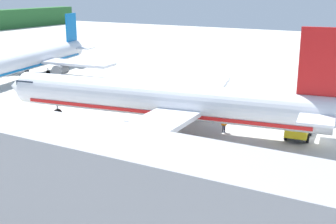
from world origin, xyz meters
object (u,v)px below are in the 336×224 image
object	(u,v)px
service_truck_fuel	(210,208)
service_truck_baggage	(60,179)
airliner_mid_apron	(34,59)
cargo_container_mid	(309,111)
airliner_foreground	(166,101)
crew_loader_left	(224,124)
crew_marshaller	(265,116)
service_truck_pushback	(299,125)

from	to	relation	value
service_truck_fuel	service_truck_baggage	bearing A→B (deg)	100.56
airliner_mid_apron	cargo_container_mid	world-z (taller)	airliner_mid_apron
airliner_foreground	cargo_container_mid	bearing A→B (deg)	-45.27
airliner_mid_apron	crew_loader_left	xyz separation A→B (m)	(-13.65, -42.77, -1.99)
airliner_foreground	crew_loader_left	distance (m)	6.87
service_truck_fuel	service_truck_baggage	size ratio (longest dim) A/B	1.14
service_truck_baggage	crew_marshaller	distance (m)	27.42
cargo_container_mid	airliner_mid_apron	bearing A→B (deg)	85.81
airliner_mid_apron	cargo_container_mid	distance (m)	49.81
service_truck_baggage	cargo_container_mid	size ratio (longest dim) A/B	2.71
service_truck_pushback	crew_loader_left	bearing A→B (deg)	107.75
service_truck_baggage	airliner_mid_apron	bearing A→B (deg)	47.90
airliner_mid_apron	crew_marshaller	xyz separation A→B (m)	(-8.21, -45.60, -1.97)
service_truck_fuel	crew_loader_left	xyz separation A→B (m)	(18.87, 6.93, -0.22)
service_truck_fuel	service_truck_pushback	world-z (taller)	service_truck_fuel
airliner_foreground	airliner_mid_apron	world-z (taller)	airliner_foreground
service_truck_fuel	crew_loader_left	bearing A→B (deg)	20.17
cargo_container_mid	crew_loader_left	size ratio (longest dim) A/B	1.31
service_truck_baggage	crew_marshaller	world-z (taller)	service_truck_baggage
airliner_foreground	service_truck_baggage	xyz separation A→B (m)	(-18.39, -1.43, -1.78)
airliner_mid_apron	service_truck_fuel	xyz separation A→B (m)	(-32.52, -49.70, -1.77)
service_truck_baggage	cargo_container_mid	world-z (taller)	service_truck_baggage
crew_marshaller	crew_loader_left	xyz separation A→B (m)	(-5.44, 2.83, -0.02)
crew_marshaller	crew_loader_left	world-z (taller)	crew_marshaller
service_truck_pushback	crew_loader_left	xyz separation A→B (m)	(-2.42, 7.55, -0.44)
service_truck_baggage	cargo_container_mid	xyz separation A→B (m)	(31.00, -11.31, -0.61)
cargo_container_mid	crew_loader_left	bearing A→B (deg)	145.54
service_truck_fuel	service_truck_pushback	distance (m)	21.30
service_truck_fuel	cargo_container_mid	size ratio (longest dim) A/B	3.08
crew_marshaller	airliner_foreground	bearing A→B (deg)	132.77
airliner_foreground	crew_loader_left	world-z (taller)	airliner_foreground
airliner_foreground	service_truck_baggage	world-z (taller)	airliner_foreground
airliner_mid_apron	service_truck_baggage	bearing A→B (deg)	-132.10
airliner_foreground	airliner_mid_apron	bearing A→B (deg)	66.23
crew_marshaller	crew_loader_left	distance (m)	6.13
service_truck_fuel	crew_marshaller	world-z (taller)	service_truck_fuel
airliner_mid_apron	service_truck_baggage	size ratio (longest dim) A/B	6.23
airliner_foreground	crew_marshaller	xyz separation A→B (m)	(8.04, -8.70, -2.42)
service_truck_baggage	cargo_container_mid	bearing A→B (deg)	-20.04
service_truck_fuel	crew_loader_left	size ratio (longest dim) A/B	4.04
cargo_container_mid	crew_loader_left	xyz separation A→B (m)	(-10.01, 6.87, -0.06)
airliner_foreground	cargo_container_mid	size ratio (longest dim) A/B	19.59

